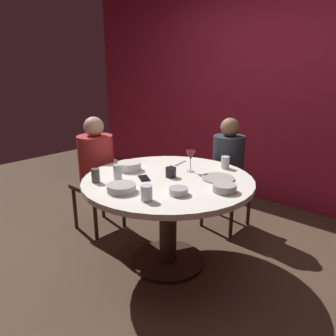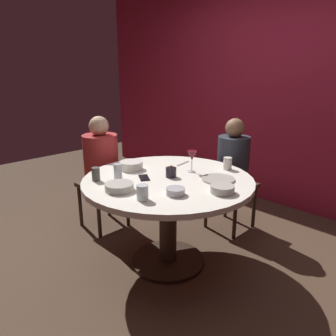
# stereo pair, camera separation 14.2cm
# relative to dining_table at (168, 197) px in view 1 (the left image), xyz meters

# --- Properties ---
(ground_plane) EXTENTS (8.00, 8.00, 0.00)m
(ground_plane) POSITION_rel_dining_table_xyz_m (0.00, 0.00, -0.58)
(ground_plane) COLOR #4C3828
(back_wall) EXTENTS (6.00, 0.10, 2.60)m
(back_wall) POSITION_rel_dining_table_xyz_m (0.00, 1.84, 0.72)
(back_wall) COLOR maroon
(back_wall) RESTS_ON ground
(dining_table) EXTENTS (1.31, 1.31, 0.74)m
(dining_table) POSITION_rel_dining_table_xyz_m (0.00, 0.00, 0.00)
(dining_table) COLOR silver
(dining_table) RESTS_ON ground
(seated_diner_left) EXTENTS (0.40, 0.40, 1.12)m
(seated_diner_left) POSITION_rel_dining_table_xyz_m (-0.92, 0.00, 0.12)
(seated_diner_left) COLOR #3F2D1E
(seated_diner_left) RESTS_ON ground
(seated_diner_back) EXTENTS (0.40, 0.40, 1.11)m
(seated_diner_back) POSITION_rel_dining_table_xyz_m (0.00, 0.88, 0.10)
(seated_diner_back) COLOR #3F2D1E
(seated_diner_back) RESTS_ON ground
(candle_holder) EXTENTS (0.08, 0.08, 0.10)m
(candle_holder) POSITION_rel_dining_table_xyz_m (-0.00, 0.03, 0.19)
(candle_holder) COLOR black
(candle_holder) RESTS_ON dining_table
(wine_glass) EXTENTS (0.08, 0.08, 0.18)m
(wine_glass) POSITION_rel_dining_table_xyz_m (0.03, 0.25, 0.28)
(wine_glass) COLOR silver
(wine_glass) RESTS_ON dining_table
(dinner_plate) EXTENTS (0.25, 0.25, 0.01)m
(dinner_plate) POSITION_rel_dining_table_xyz_m (0.30, 0.24, 0.16)
(dinner_plate) COLOR #B2ADA3
(dinner_plate) RESTS_ON dining_table
(cell_phone) EXTENTS (0.16, 0.13, 0.01)m
(cell_phone) POSITION_rel_dining_table_xyz_m (-0.13, -0.13, 0.16)
(cell_phone) COLOR black
(cell_phone) RESTS_ON dining_table
(bowl_serving_large) EXTENTS (0.13, 0.13, 0.05)m
(bowl_serving_large) POSITION_rel_dining_table_xyz_m (0.28, -0.20, 0.18)
(bowl_serving_large) COLOR #B7B7BC
(bowl_serving_large) RESTS_ON dining_table
(bowl_salad_center) EXTENTS (0.19, 0.19, 0.07)m
(bowl_salad_center) POSITION_rel_dining_table_xyz_m (-0.37, -0.06, 0.19)
(bowl_salad_center) COLOR silver
(bowl_salad_center) RESTS_ON dining_table
(bowl_small_white) EXTENTS (0.16, 0.16, 0.05)m
(bowl_small_white) POSITION_rel_dining_table_xyz_m (0.48, 0.04, 0.18)
(bowl_small_white) COLOR #B2ADA3
(bowl_small_white) RESTS_ON dining_table
(bowl_sauce_side) EXTENTS (0.20, 0.20, 0.05)m
(bowl_sauce_side) POSITION_rel_dining_table_xyz_m (-0.05, -0.42, 0.18)
(bowl_sauce_side) COLOR #B2ADA3
(bowl_sauce_side) RESTS_ON dining_table
(cup_near_candle) EXTENTS (0.08, 0.08, 0.10)m
(cup_near_candle) POSITION_rel_dining_table_xyz_m (0.19, -0.42, 0.21)
(cup_near_candle) COLOR silver
(cup_near_candle) RESTS_ON dining_table
(cup_by_left_diner) EXTENTS (0.07, 0.07, 0.10)m
(cup_by_left_diner) POSITION_rel_dining_table_xyz_m (0.19, 0.51, 0.21)
(cup_by_left_diner) COLOR silver
(cup_by_left_diner) RESTS_ON dining_table
(cup_by_right_diner) EXTENTS (0.06, 0.06, 0.10)m
(cup_by_right_diner) POSITION_rel_dining_table_xyz_m (-0.34, -0.42, 0.21)
(cup_by_right_diner) COLOR #4C4742
(cup_by_right_diner) RESTS_ON dining_table
(cup_center_front) EXTENTS (0.06, 0.06, 0.12)m
(cup_center_front) POSITION_rel_dining_table_xyz_m (-0.26, -0.28, 0.21)
(cup_center_front) COLOR silver
(cup_center_front) RESTS_ON dining_table
(fork_near_plate) EXTENTS (0.05, 0.18, 0.01)m
(fork_near_plate) POSITION_rel_dining_table_xyz_m (-0.18, 0.37, 0.16)
(fork_near_plate) COLOR #B7B7BC
(fork_near_plate) RESTS_ON dining_table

